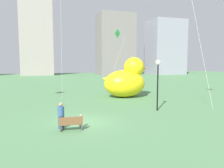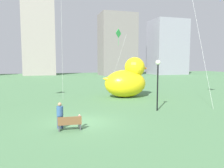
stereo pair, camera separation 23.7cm
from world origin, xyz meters
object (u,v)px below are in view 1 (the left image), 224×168
giant_inflatable_duck (126,80)px  kite_green (117,36)px  person_adult (61,114)px  lamppost (158,74)px  person_child (81,120)px  park_bench (71,123)px

giant_inflatable_duck → kite_green: (0.73, 5.40, 5.90)m
person_adult → lamppost: bearing=18.5°
person_child → giant_inflatable_duck: (7.31, 10.72, 1.56)m
person_adult → kite_green: bearing=59.8°
person_adult → kite_green: kite_green is taller
giant_inflatable_duck → kite_green: size_ratio=0.65×
lamppost → kite_green: bearing=86.4°
park_bench → lamppost: lamppost is taller
giant_inflatable_duck → person_child: bearing=-124.3°
person_child → giant_inflatable_duck: 13.07m
park_bench → giant_inflatable_duck: size_ratio=0.25×
person_adult → kite_green: size_ratio=0.19×
park_bench → person_adult: 0.94m
person_adult → lamppost: size_ratio=0.38×
park_bench → kite_green: bearing=62.2°
person_adult → giant_inflatable_duck: giant_inflatable_duck is taller
kite_green → giant_inflatable_duck: bearing=-97.7°
person_adult → person_child: person_adult is taller
park_bench → giant_inflatable_duck: bearing=54.4°
park_bench → person_adult: size_ratio=0.88×
lamppost → kite_green: 13.95m
person_child → giant_inflatable_duck: size_ratio=0.15×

